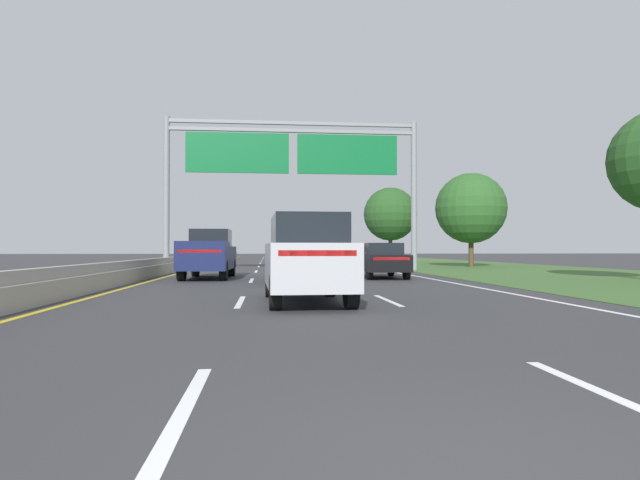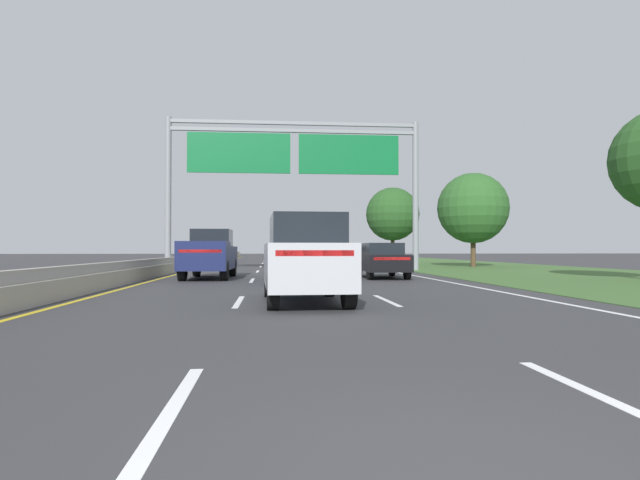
% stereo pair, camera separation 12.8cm
% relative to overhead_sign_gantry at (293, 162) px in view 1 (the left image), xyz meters
% --- Properties ---
extents(ground_plane, '(220.00, 220.00, 0.00)m').
position_rel_overhead_sign_gantry_xyz_m(ground_plane, '(-0.30, 6.04, -6.47)').
color(ground_plane, '#333335').
extents(lane_striping, '(11.96, 106.00, 0.01)m').
position_rel_overhead_sign_gantry_xyz_m(lane_striping, '(-0.30, 5.58, -6.46)').
color(lane_striping, white).
rests_on(lane_striping, ground).
extents(grass_verge_right, '(14.00, 110.00, 0.02)m').
position_rel_overhead_sign_gantry_xyz_m(grass_verge_right, '(13.65, 6.04, -6.46)').
color(grass_verge_right, '#3D602D').
rests_on(grass_verge_right, ground).
extents(median_barrier_concrete, '(0.60, 110.00, 0.85)m').
position_rel_overhead_sign_gantry_xyz_m(median_barrier_concrete, '(-6.90, 6.04, -6.11)').
color(median_barrier_concrete, '#A8A399').
rests_on(median_barrier_concrete, ground).
extents(overhead_sign_gantry, '(15.06, 0.42, 9.02)m').
position_rel_overhead_sign_gantry_xyz_m(overhead_sign_gantry, '(0.00, 0.00, 0.00)').
color(overhead_sign_gantry, gray).
rests_on(overhead_sign_gantry, ground).
extents(pickup_truck_navy, '(2.12, 5.44, 2.20)m').
position_rel_overhead_sign_gantry_xyz_m(pickup_truck_navy, '(-4.09, -7.58, -5.39)').
color(pickup_truck_navy, '#161E47').
rests_on(pickup_truck_navy, ground).
extents(car_silver_centre_lane_suv, '(2.04, 4.75, 2.11)m').
position_rel_overhead_sign_gantry_xyz_m(car_silver_centre_lane_suv, '(-0.54, -18.78, -5.37)').
color(car_silver_centre_lane_suv, '#B2B5BA').
rests_on(car_silver_centre_lane_suv, ground).
extents(car_blue_centre_lane_sedan, '(1.82, 4.40, 1.57)m').
position_rel_overhead_sign_gantry_xyz_m(car_blue_centre_lane_sedan, '(-0.40, -10.99, -5.65)').
color(car_blue_centre_lane_sedan, navy).
rests_on(car_blue_centre_lane_sedan, ground).
extents(car_black_right_lane_sedan, '(1.84, 4.41, 1.57)m').
position_rel_overhead_sign_gantry_xyz_m(car_black_right_lane_sedan, '(3.61, -7.91, -5.65)').
color(car_black_right_lane_sedan, black).
rests_on(car_black_right_lane_sedan, ground).
extents(car_white_centre_lane_sedan, '(1.91, 4.44, 1.57)m').
position_rel_overhead_sign_gantry_xyz_m(car_white_centre_lane_sedan, '(-0.05, 11.55, -5.65)').
color(car_white_centre_lane_sedan, silver).
rests_on(car_white_centre_lane_sedan, ground).
extents(roadside_tree_mid, '(5.08, 5.08, 6.79)m').
position_rel_overhead_sign_gantry_xyz_m(roadside_tree_mid, '(13.12, 5.76, -2.23)').
color(roadside_tree_mid, '#4C3823').
rests_on(roadside_tree_mid, ground).
extents(roadside_tree_far, '(4.99, 4.99, 7.07)m').
position_rel_overhead_sign_gantry_xyz_m(roadside_tree_far, '(9.96, 17.78, -1.90)').
color(roadside_tree_far, '#4C3823').
rests_on(roadside_tree_far, ground).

